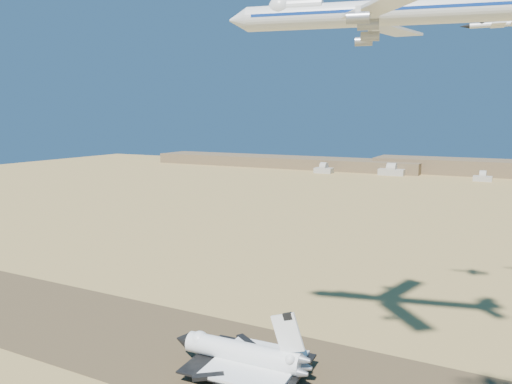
% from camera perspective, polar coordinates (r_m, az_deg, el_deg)
% --- Properties ---
extents(ground, '(1200.00, 1200.00, 0.00)m').
position_cam_1_polar(ground, '(151.25, -3.45, -18.67)').
color(ground, tan).
rests_on(ground, ground).
extents(runway, '(600.00, 50.00, 0.06)m').
position_cam_1_polar(runway, '(151.24, -3.45, -18.66)').
color(runway, brown).
rests_on(runway, ground).
extents(ridgeline, '(960.00, 90.00, 18.00)m').
position_cam_1_polar(ridgeline, '(645.31, 27.01, 2.18)').
color(ridgeline, brown).
rests_on(ridgeline, ground).
extents(hangars, '(200.50, 29.50, 30.00)m').
position_cam_1_polar(hangars, '(611.73, 14.75, 2.27)').
color(hangars, '#A19E8F').
rests_on(hangars, ground).
extents(shuttle, '(40.46, 25.97, 19.92)m').
position_cam_1_polar(shuttle, '(142.25, -1.67, -18.10)').
color(shuttle, white).
rests_on(shuttle, runway).
extents(carrier_747, '(72.18, 54.38, 17.96)m').
position_cam_1_polar(carrier_747, '(122.08, 12.69, 19.27)').
color(carrier_747, silver).
extents(chase_jet_d, '(16.39, 8.95, 4.08)m').
position_cam_1_polar(chase_jet_d, '(166.51, 25.43, 16.91)').
color(chase_jet_d, silver).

